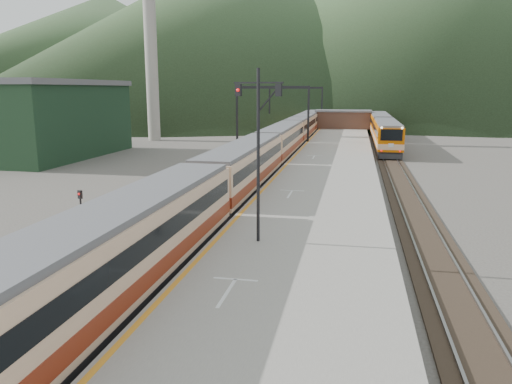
# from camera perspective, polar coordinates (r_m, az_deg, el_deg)

# --- Properties ---
(track_main) EXTENTS (2.60, 200.00, 0.23)m
(track_main) POSITION_cam_1_polar(r_m,az_deg,el_deg) (50.08, 2.23, 3.05)
(track_main) COLOR black
(track_main) RESTS_ON ground
(track_far) EXTENTS (2.60, 200.00, 0.23)m
(track_far) POSITION_cam_1_polar(r_m,az_deg,el_deg) (51.09, -3.32, 3.21)
(track_far) COLOR black
(track_far) RESTS_ON ground
(track_second) EXTENTS (2.60, 200.00, 0.23)m
(track_second) POSITION_cam_1_polar(r_m,az_deg,el_deg) (49.62, 15.48, 2.56)
(track_second) COLOR black
(track_second) RESTS_ON ground
(platform) EXTENTS (8.00, 100.00, 1.00)m
(platform) POSITION_cam_1_polar(r_m,az_deg,el_deg) (47.48, 8.55, 2.98)
(platform) COLOR gray
(platform) RESTS_ON ground
(gantry_near) EXTENTS (9.55, 0.25, 8.00)m
(gantry_near) POSITION_cam_1_polar(r_m,az_deg,el_deg) (64.81, 1.87, 9.92)
(gantry_near) COLOR black
(gantry_near) RESTS_ON ground
(gantry_far) EXTENTS (9.55, 0.25, 8.00)m
(gantry_far) POSITION_cam_1_polar(r_m,az_deg,el_deg) (89.56, 4.53, 10.37)
(gantry_far) COLOR black
(gantry_far) RESTS_ON ground
(warehouse) EXTENTS (14.50, 20.50, 8.60)m
(warehouse) POSITION_cam_1_polar(r_m,az_deg,el_deg) (62.28, -24.02, 7.69)
(warehouse) COLOR black
(warehouse) RESTS_ON ground
(smokestack) EXTENTS (1.80, 1.80, 30.00)m
(smokestack) POSITION_cam_1_polar(r_m,az_deg,el_deg) (77.25, -11.98, 16.95)
(smokestack) COLOR #9E998E
(smokestack) RESTS_ON ground
(station_shed) EXTENTS (9.40, 4.40, 3.10)m
(station_shed) POSITION_cam_1_polar(r_m,az_deg,el_deg) (87.08, 9.93, 8.21)
(station_shed) COLOR #4D3126
(station_shed) RESTS_ON platform
(hill_a) EXTENTS (180.00, 180.00, 60.00)m
(hill_a) POSITION_cam_1_polar(r_m,az_deg,el_deg) (205.78, -2.35, 17.93)
(hill_a) COLOR #304526
(hill_a) RESTS_ON ground
(hill_b) EXTENTS (220.00, 220.00, 75.00)m
(hill_b) POSITION_cam_1_polar(r_m,az_deg,el_deg) (241.80, 17.35, 18.28)
(hill_b) COLOR #304526
(hill_b) RESTS_ON ground
(hill_d) EXTENTS (200.00, 200.00, 55.00)m
(hill_d) POSITION_cam_1_polar(r_m,az_deg,el_deg) (280.48, -16.47, 15.29)
(hill_d) COLOR #304526
(hill_d) RESTS_ON ground
(main_train) EXTENTS (2.71, 93.11, 3.31)m
(main_train) POSITION_cam_1_polar(r_m,az_deg,el_deg) (54.07, 2.97, 5.63)
(main_train) COLOR #DEAF87
(main_train) RESTS_ON track_main
(second_train) EXTENTS (2.74, 37.38, 3.35)m
(second_train) POSITION_cam_1_polar(r_m,az_deg,el_deg) (73.50, 14.25, 6.90)
(second_train) COLOR #D05B00
(second_train) RESTS_ON track_second
(signal_mast) EXTENTS (2.18, 0.55, 7.43)m
(signal_mast) POSITION_cam_1_polar(r_m,az_deg,el_deg) (21.22, 0.26, 6.11)
(signal_mast) COLOR black
(signal_mast) RESTS_ON platform
(short_signal_a) EXTENTS (0.26, 0.22, 2.27)m
(short_signal_a) POSITION_cam_1_polar(r_m,az_deg,el_deg) (18.14, -25.83, -9.21)
(short_signal_a) COLOR black
(short_signal_a) RESTS_ON ground
(short_signal_b) EXTENTS (0.24, 0.19, 2.27)m
(short_signal_b) POSITION_cam_1_polar(r_m,az_deg,el_deg) (43.82, -3.28, 3.65)
(short_signal_b) COLOR black
(short_signal_b) RESTS_ON ground
(short_signal_c) EXTENTS (0.26, 0.23, 2.27)m
(short_signal_c) POSITION_cam_1_polar(r_m,az_deg,el_deg) (28.36, -19.39, -1.43)
(short_signal_c) COLOR black
(short_signal_c) RESTS_ON ground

